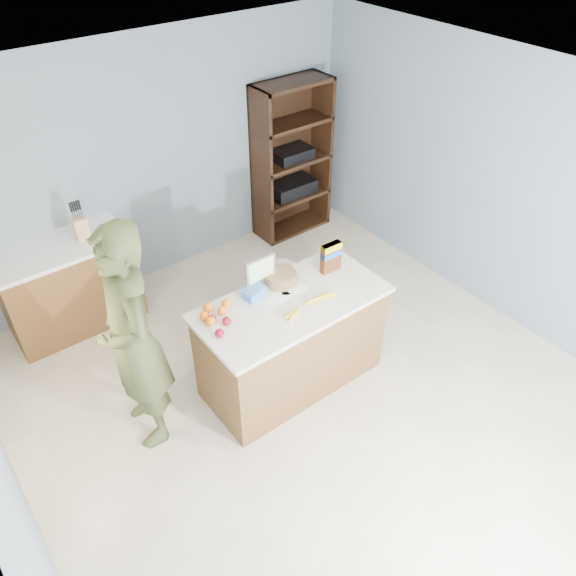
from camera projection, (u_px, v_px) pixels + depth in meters
floor at (313, 399)px, 4.81m from camera, size 4.50×5.00×0.02m
walls at (319, 238)px, 3.79m from camera, size 4.52×5.02×2.51m
counter_peninsula at (292, 345)px, 4.74m from camera, size 1.56×0.76×0.90m
back_cabinet at (70, 285)px, 5.33m from camera, size 1.24×0.62×0.90m
shelving_unit at (289, 162)px, 6.48m from camera, size 0.90×0.40×1.80m
person at (132, 341)px, 4.01m from camera, size 0.52×0.73×1.91m
knife_block at (81, 228)px, 5.07m from camera, size 0.12×0.10×0.31m
envelopes at (286, 294)px, 4.51m from camera, size 0.41×0.20×0.00m
bananas at (307, 306)px, 4.36m from camera, size 0.53×0.12×0.04m
apples at (219, 324)px, 4.17m from camera, size 0.18×0.24×0.07m
oranges at (214, 312)px, 4.28m from camera, size 0.28×0.22×0.07m
blue_carton at (254, 293)px, 4.46m from camera, size 0.20×0.15×0.08m
salad_bowl at (281, 276)px, 4.60m from camera, size 0.30×0.30×0.13m
tv at (260, 270)px, 4.50m from camera, size 0.28×0.12×0.28m
cereal_box at (331, 255)px, 4.66m from camera, size 0.18×0.07×0.27m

